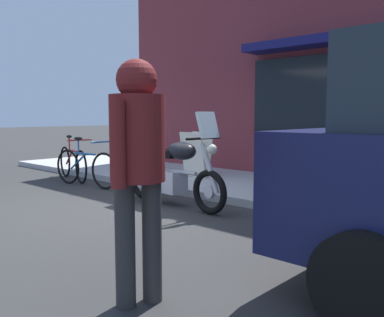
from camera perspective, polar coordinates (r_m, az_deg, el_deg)
name	(u,v)px	position (r m, az deg, el deg)	size (l,w,h in m)	color
ground_plane	(114,208)	(6.14, -10.60, -6.71)	(80.00, 80.00, 0.00)	#2E2E2E
touring_motorcycle	(165,165)	(6.22, -3.67, -0.89)	(2.13, 0.62, 1.38)	black
parked_bicycle	(85,167)	(8.06, -14.38, -1.12)	(1.71, 0.48, 0.92)	black
pedestrian_walking	(137,152)	(2.89, -7.47, 0.83)	(0.48, 0.54, 1.71)	#303030
sandwich_board_sign	(196,154)	(8.18, 0.62, 0.55)	(0.55, 0.40, 0.88)	silver
second_bicycle_by_cafe	(73,162)	(8.92, -15.99, -0.52)	(1.70, 0.59, 0.92)	black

